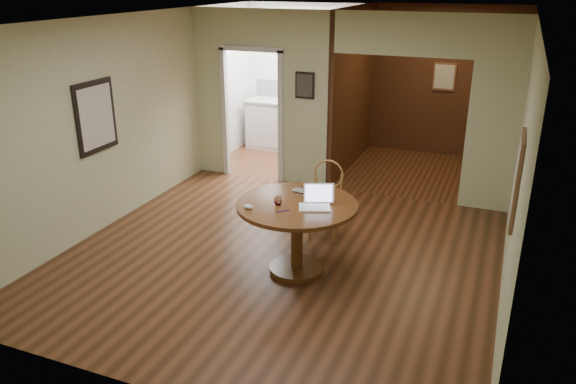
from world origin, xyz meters
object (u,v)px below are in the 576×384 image
at_px(open_laptop, 317,201).
at_px(closed_laptop, 304,193).
at_px(dining_table, 297,221).
at_px(chair, 326,195).

relative_size(open_laptop, closed_laptop, 1.21).
distance_m(dining_table, closed_laptop, 0.36).
xyz_separation_m(open_laptop, closed_laptop, (-0.25, 0.28, -0.05)).
relative_size(chair, open_laptop, 2.55).
xyz_separation_m(chair, open_laptop, (0.22, -1.01, 0.34)).
height_order(dining_table, open_laptop, open_laptop).
bearing_deg(chair, dining_table, -94.83).
bearing_deg(chair, open_laptop, -82.29).
height_order(chair, closed_laptop, chair).
bearing_deg(chair, closed_laptop, -96.58).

